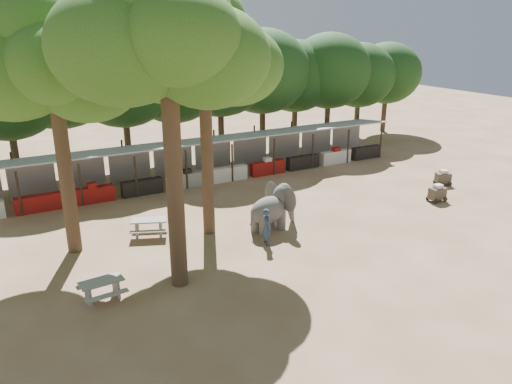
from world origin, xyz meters
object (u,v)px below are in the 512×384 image
cart_front (437,193)px  picnic_table_far (149,225)px  cart_back (443,178)px  yard_tree_back (199,47)px  handler (267,227)px  yard_tree_left (46,58)px  picnic_table_near (102,287)px  elephant (273,208)px  yard_tree_center (160,33)px

cart_front → picnic_table_far: bearing=170.2°
cart_back → yard_tree_back: bearing=-156.9°
yard_tree_back → handler: bearing=-55.6°
yard_tree_left → picnic_table_near: 9.15m
elephant → cart_back: bearing=-9.3°
cart_back → yard_tree_center: bearing=-144.5°
handler → cart_back: size_ratio=1.50×
yard_tree_back → elephant: yard_tree_back is taller
yard_tree_center → cart_front: bearing=5.8°
picnic_table_far → yard_tree_center: bearing=-73.9°
yard_tree_left → picnic_table_far: yard_tree_left is taller
yard_tree_left → cart_back: 23.08m
yard_tree_center → picnic_table_far: bearing=84.2°
yard_tree_back → elephant: 8.16m
yard_tree_center → elephant: yard_tree_center is taller
yard_tree_left → picnic_table_near: yard_tree_left is taller
cart_front → yard_tree_center: bearing=-172.5°
yard_tree_left → picnic_table_far: (3.49, -0.20, -7.67)m
yard_tree_back → picnic_table_near: bearing=-145.5°
elephant → picnic_table_near: 9.18m
elephant → cart_back: 12.70m
yard_tree_center → cart_back: size_ratio=10.55×
handler → picnic_table_far: bearing=60.0°
yard_tree_center → elephant: bearing=24.2°
yard_tree_left → picnic_table_far: 8.43m
elephant → picnic_table_near: size_ratio=1.77×
handler → cart_back: bearing=-71.9°
yard_tree_center → handler: (4.85, 1.29, -8.35)m
elephant → yard_tree_center: bearing=-168.9°
yard_tree_back → cart_back: (15.70, -0.43, -8.08)m
yard_tree_center → picnic_table_far: yard_tree_center is taller
picnic_table_near → cart_back: (21.43, 3.51, -0.03)m
elephant → cart_back: (12.66, 0.85, -0.62)m
yard_tree_center → picnic_table_near: size_ratio=7.33×
picnic_table_far → cart_front: cart_front is taller
handler → cart_front: (11.21, 0.34, -0.37)m
yard_tree_center → picnic_table_near: 9.13m
yard_tree_left → elephant: yard_tree_left is taller
cart_front → yard_tree_back: bearing=171.4°
elephant → handler: bearing=-143.0°
cart_back → picnic_table_near: bearing=-146.0°
yard_tree_back → picnic_table_far: 8.43m
elephant → cart_front: elephant is taller
yard_tree_left → yard_tree_back: bearing=-9.5°
yard_tree_left → elephant: 11.73m
yard_tree_left → cart_back: yard_tree_left is taller
yard_tree_center → handler: 9.74m
picnic_table_far → cart_front: bearing=10.4°
yard_tree_left → cart_front: (19.07, -3.37, -7.72)m
yard_tree_back → handler: (1.85, -2.71, -7.68)m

